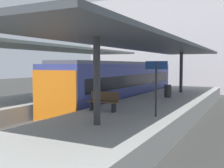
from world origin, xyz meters
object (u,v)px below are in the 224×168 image
platform_sign (156,76)px  passenger_near_bench (94,81)px  commuter_train (122,83)px  platform_bench (104,101)px  litter_bin (168,91)px

platform_sign → passenger_near_bench: (-7.40, 7.58, -0.78)m
commuter_train → passenger_near_bench: 2.26m
platform_sign → passenger_near_bench: size_ratio=1.35×
platform_sign → platform_bench: bearing=175.0°
litter_bin → platform_sign: bearing=-78.4°
platform_sign → passenger_near_bench: 10.62m
platform_sign → commuter_train: bearing=123.4°
commuter_train → platform_sign: commuter_train is taller
commuter_train → platform_sign: size_ratio=7.05×
platform_sign → litter_bin: size_ratio=2.76×
platform_sign → litter_bin: platform_sign is taller
commuter_train → platform_bench: (2.65, -7.59, -0.26)m
platform_bench → platform_sign: platform_sign is taller
platform_bench → litter_bin: bearing=79.9°
platform_bench → commuter_train: bearing=109.3°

